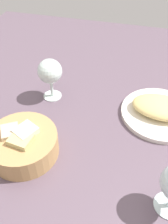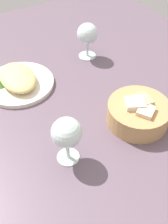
% 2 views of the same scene
% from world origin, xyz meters
% --- Properties ---
extents(ground_plane, '(1.40, 1.40, 0.02)m').
position_xyz_m(ground_plane, '(0.00, 0.00, -0.01)').
color(ground_plane, '#5F4D5B').
extents(plate, '(0.23, 0.23, 0.01)m').
position_xyz_m(plate, '(-0.15, -0.07, 0.01)').
color(plate, white).
rests_on(plate, ground_plane).
extents(omelette, '(0.18, 0.12, 0.04)m').
position_xyz_m(omelette, '(-0.15, -0.07, 0.03)').
color(omelette, '#E6C878').
rests_on(omelette, plate).
extents(bread_basket, '(0.18, 0.18, 0.08)m').
position_xyz_m(bread_basket, '(0.19, 0.16, 0.03)').
color(bread_basket, tan).
rests_on(bread_basket, ground_plane).
extents(wine_glass_near, '(0.08, 0.08, 0.14)m').
position_xyz_m(wine_glass_near, '(0.20, -0.07, 0.09)').
color(wine_glass_near, silver).
rests_on(wine_glass_near, ground_plane).
extents(wine_glass_far, '(0.08, 0.08, 0.13)m').
position_xyz_m(wine_glass_far, '(-0.18, 0.22, 0.09)').
color(wine_glass_far, silver).
rests_on(wine_glass_far, ground_plane).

